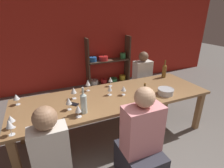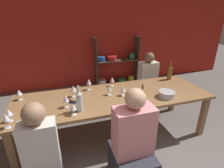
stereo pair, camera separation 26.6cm
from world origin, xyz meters
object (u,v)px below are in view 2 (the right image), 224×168
wine_glass_white_a (9,113)px  wine_glass_empty_c (73,89)px  wine_glass_red_c (109,88)px  wine_glass_white_b (73,107)px  wine_glass_red_b (112,80)px  person_near_b (44,165)px  wine_glass_empty_b (19,93)px  cell_phone (72,102)px  shelf_unit (116,68)px  dining_table (114,100)px  person_near_a (132,150)px  wine_glass_red_d (66,99)px  wine_bottle_dark (79,101)px  wine_bottle_amber (142,97)px  person_far_a (147,87)px  wine_glass_red_a (123,89)px  wine_glass_red_e (89,82)px  wine_glass_empty_a (6,118)px  mixing_bowl (167,94)px  wine_bottle_green (170,72)px

wine_glass_white_a → wine_glass_empty_c: bearing=28.6°
wine_glass_red_c → wine_glass_white_b: 0.70m
wine_glass_red_b → person_near_b: 1.61m
wine_glass_empty_b → cell_phone: wine_glass_empty_b is taller
shelf_unit → dining_table: 2.27m
dining_table → person_near_a: 0.87m
person_near_a → wine_glass_red_b: bearing=83.5°
shelf_unit → person_near_a: bearing=-105.2°
wine_glass_red_b → wine_glass_red_d: size_ratio=0.96×
wine_glass_white_a → wine_bottle_dark: bearing=-1.0°
wine_glass_white_a → person_near_b: size_ratio=0.13×
wine_bottle_amber → person_far_a: person_far_a is taller
wine_glass_red_a → wine_glass_empty_c: (-0.71, 0.18, 0.02)m
cell_phone → person_far_a: person_far_a is taller
wine_bottle_dark → person_near_b: (-0.46, -0.48, -0.43)m
dining_table → person_near_b: 1.28m
wine_glass_red_c → wine_glass_red_e: bearing=132.8°
person_near_b → wine_glass_red_c: bearing=40.5°
person_near_a → person_far_a: (1.04, 1.61, -0.01)m
dining_table → wine_glass_white_a: bearing=-168.6°
wine_glass_red_c → wine_glass_white_b: bearing=-145.4°
wine_glass_empty_b → wine_glass_red_c: bearing=-10.3°
wine_glass_empty_a → person_near_a: (1.30, -0.44, -0.42)m
wine_glass_empty_b → person_near_b: bearing=-72.9°
dining_table → wine_bottle_amber: wine_bottle_amber is taller
wine_bottle_amber → wine_glass_red_b: size_ratio=1.78×
wine_glass_red_e → wine_bottle_amber: bearing=-49.4°
mixing_bowl → wine_glass_red_a: wine_glass_red_a is taller
wine_glass_red_b → person_far_a: person_far_a is taller
wine_bottle_amber → wine_glass_red_c: bearing=129.1°
wine_bottle_dark → cell_phone: size_ratio=2.22×
wine_glass_empty_b → wine_glass_empty_c: 0.76m
shelf_unit → person_near_a: 3.08m
person_far_a → wine_glass_white_a: bearing=24.0°
person_far_a → person_near_b: (-2.00, -1.53, 0.02)m
wine_bottle_amber → wine_glass_white_a: size_ratio=1.90×
dining_table → wine_bottle_green: bearing=15.9°
mixing_bowl → wine_glass_white_a: size_ratio=1.60×
wine_glass_empty_a → person_near_b: 0.65m
shelf_unit → wine_glass_red_a: (-0.63, -2.16, 0.38)m
wine_glass_empty_c → person_far_a: 1.74m
wine_glass_white_a → wine_glass_white_b: bearing=-6.3°
wine_glass_red_e → cell_phone: size_ratio=1.19×
wine_glass_white_a → wine_glass_red_d: bearing=11.9°
wine_glass_empty_b → person_far_a: person_far_a is taller
shelf_unit → wine_bottle_dark: shelf_unit is taller
wine_glass_empty_b → wine_glass_red_d: wine_glass_red_d is taller
wine_glass_white_a → person_far_a: bearing=24.0°
dining_table → wine_glass_red_e: size_ratio=15.72×
wine_glass_white_b → person_near_b: person_near_b is taller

